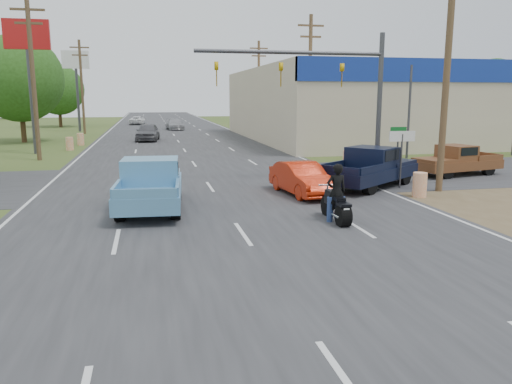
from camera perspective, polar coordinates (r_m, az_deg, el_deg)
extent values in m
cube|color=#2D2D30|center=(46.18, -8.88, 5.74)|extent=(15.00, 180.00, 0.02)
cube|color=#2D2D30|center=(24.40, -5.84, 1.39)|extent=(120.00, 10.00, 0.02)
cube|color=#B7A88C|center=(57.51, 25.22, 9.11)|extent=(50.00, 28.00, 6.60)
cylinder|color=#4C3823|center=(22.49, 20.98, 12.71)|extent=(0.28, 0.28, 10.00)
cylinder|color=#4C3823|center=(38.88, 6.17, 12.24)|extent=(0.28, 0.28, 10.00)
cube|color=#4C3823|center=(39.22, 6.30, 18.39)|extent=(2.00, 0.14, 0.14)
cube|color=#4C3823|center=(39.12, 6.27, 17.23)|extent=(1.60, 0.14, 0.14)
cylinder|color=#4C3823|center=(56.26, 0.32, 11.84)|extent=(0.28, 0.28, 10.00)
cube|color=#4C3823|center=(56.50, 0.33, 16.10)|extent=(2.00, 0.14, 0.14)
cube|color=#4C3823|center=(56.43, 0.33, 15.29)|extent=(1.60, 0.14, 0.14)
cylinder|color=#4C3823|center=(34.65, -24.11, 11.57)|extent=(0.28, 0.28, 10.00)
cube|color=#4C3823|center=(35.03, -24.67, 18.44)|extent=(2.00, 0.14, 0.14)
cube|color=#4C3823|center=(34.92, -24.56, 17.14)|extent=(1.60, 0.14, 0.14)
cylinder|color=#4C3823|center=(58.36, -19.28, 11.21)|extent=(0.28, 0.28, 10.00)
cube|color=#4C3823|center=(58.58, -19.54, 15.31)|extent=(2.00, 0.14, 0.14)
cube|color=#4C3823|center=(58.52, -19.49, 14.54)|extent=(1.60, 0.14, 0.14)
cylinder|color=#422D19|center=(49.22, -25.09, 7.05)|extent=(0.44, 0.44, 3.24)
sphere|color=#224614|center=(49.19, -25.46, 11.64)|extent=(7.56, 7.56, 7.56)
cylinder|color=#422D19|center=(72.91, -21.47, 8.06)|extent=(0.44, 0.44, 2.88)
sphere|color=#224614|center=(72.88, -21.67, 10.82)|extent=(6.72, 6.72, 6.72)
cylinder|color=#422D19|center=(95.33, 25.37, 8.46)|extent=(0.44, 0.44, 3.60)
sphere|color=#224614|center=(95.33, 25.58, 11.10)|extent=(8.40, 8.40, 8.40)
cylinder|color=#422D19|center=(106.09, 5.88, 9.52)|extent=(0.44, 0.44, 3.42)
sphere|color=#224614|center=(106.09, 5.92, 11.77)|extent=(7.98, 7.98, 7.98)
cylinder|color=orange|center=(21.12, 18.20, 0.78)|extent=(0.56, 0.56, 1.00)
cylinder|color=orange|center=(28.84, 10.42, 3.70)|extent=(0.56, 0.56, 1.00)
cylinder|color=orange|center=(40.52, -20.52, 5.19)|extent=(0.56, 0.56, 1.00)
cylinder|color=orange|center=(44.43, -19.41, 5.70)|extent=(0.56, 0.56, 1.00)
cylinder|color=#3F3F44|center=(38.76, -24.31, 10.64)|extent=(0.30, 0.30, 9.00)
cube|color=#B21414|center=(38.98, -24.75, 16.06)|extent=(3.00, 0.35, 2.00)
cylinder|color=#3F3F44|center=(62.44, -19.73, 10.66)|extent=(0.30, 0.30, 9.00)
cube|color=white|center=(62.58, -19.95, 14.04)|extent=(3.00, 0.35, 2.00)
cylinder|color=#3F3F44|center=(22.84, 16.23, 3.39)|extent=(0.08, 0.08, 2.40)
cube|color=white|center=(22.73, 16.38, 6.14)|extent=(1.20, 0.05, 0.45)
cylinder|color=#3F3F44|center=(24.44, 15.82, 3.87)|extent=(0.08, 0.08, 2.40)
cube|color=#0C591E|center=(24.32, 15.98, 6.91)|extent=(0.80, 0.04, 0.22)
cylinder|color=#3F3F44|center=(25.48, 13.90, 9.42)|extent=(0.24, 0.24, 7.00)
cylinder|color=#3F3F44|center=(23.95, 4.07, 15.62)|extent=(9.00, 0.18, 0.18)
imported|color=gold|center=(24.73, 9.81, 14.29)|extent=(0.18, 0.40, 1.10)
imported|color=gold|center=(23.79, 2.86, 14.58)|extent=(0.18, 0.40, 1.10)
imported|color=gold|center=(23.20, -4.56, 14.65)|extent=(0.18, 0.40, 1.10)
imported|color=#B82108|center=(20.59, 5.28, 1.50)|extent=(1.93, 4.19, 1.33)
cylinder|color=black|center=(15.73, 9.95, -2.72)|extent=(0.34, 0.69, 0.69)
cylinder|color=black|center=(17.10, 8.00, -1.57)|extent=(0.13, 0.69, 0.69)
cube|color=black|center=(16.37, 8.93, -1.07)|extent=(0.25, 1.25, 0.31)
cube|color=black|center=(16.57, 8.62, -0.19)|extent=(0.28, 0.58, 0.23)
cube|color=black|center=(16.05, 9.36, -0.71)|extent=(0.32, 0.58, 0.10)
cylinder|color=white|center=(16.81, 8.26, 0.81)|extent=(0.68, 0.06, 0.05)
cube|color=white|center=(15.48, 10.31, -2.08)|extent=(0.19, 0.02, 0.12)
imported|color=black|center=(16.18, 9.16, -0.29)|extent=(0.66, 0.44, 1.80)
cylinder|color=black|center=(19.97, -14.13, 0.22)|extent=(0.38, 0.87, 0.85)
cylinder|color=black|center=(19.85, -9.01, 0.36)|extent=(0.38, 0.87, 0.85)
cylinder|color=black|center=(16.74, -15.29, -1.84)|extent=(0.38, 0.87, 0.85)
cylinder|color=black|center=(16.61, -9.18, -1.69)|extent=(0.38, 0.87, 0.85)
cube|color=#5791BB|center=(18.22, -11.91, 0.07)|extent=(2.51, 5.65, 0.55)
cube|color=#5791BB|center=(19.79, -11.64, 1.95)|extent=(2.16, 2.23, 0.19)
cube|color=#5791BB|center=(18.22, -11.98, 2.37)|extent=(2.06, 1.79, 0.90)
cube|color=black|center=(18.19, -12.00, 2.86)|extent=(2.08, 1.46, 0.48)
cube|color=#5791BB|center=(15.50, -12.61, -0.23)|extent=(1.95, 0.22, 0.32)
cylinder|color=black|center=(24.68, 12.91, 2.23)|extent=(0.85, 0.75, 0.83)
cylinder|color=black|center=(23.91, 16.59, 1.78)|extent=(0.85, 0.75, 0.83)
cylinder|color=black|center=(21.91, 8.84, 1.32)|extent=(0.85, 0.75, 0.83)
cylinder|color=black|center=(21.04, 12.86, 0.78)|extent=(0.85, 0.75, 0.83)
cube|color=black|center=(22.82, 12.91, 2.13)|extent=(5.59, 4.90, 0.54)
cube|color=black|center=(24.21, 14.78, 3.35)|extent=(2.83, 2.82, 0.19)
cube|color=black|center=(22.82, 13.12, 3.92)|extent=(2.45, 2.51, 0.89)
cube|color=black|center=(22.81, 13.13, 4.31)|extent=(2.21, 2.35, 0.47)
cube|color=black|center=(20.49, 9.41, 2.47)|extent=(1.21, 1.59, 0.31)
cylinder|color=black|center=(26.25, 21.00, 2.16)|extent=(0.76, 0.42, 0.72)
cylinder|color=black|center=(27.33, 18.75, 2.62)|extent=(0.76, 0.42, 0.72)
cylinder|color=black|center=(28.32, 25.03, 2.45)|extent=(0.76, 0.42, 0.72)
cylinder|color=black|center=(29.32, 22.79, 2.87)|extent=(0.76, 0.42, 0.72)
cube|color=brown|center=(27.76, 21.97, 2.94)|extent=(4.98, 2.77, 0.47)
cube|color=brown|center=(26.72, 19.92, 3.45)|extent=(2.11, 2.06, 0.16)
cube|color=brown|center=(27.62, 21.93, 4.20)|extent=(1.73, 1.92, 0.77)
cube|color=black|center=(27.61, 21.95, 4.48)|extent=(1.46, 1.90, 0.41)
cube|color=brown|center=(29.42, 25.14, 3.82)|extent=(0.42, 1.64, 0.27)
imported|color=#58585D|center=(47.15, -12.27, 6.70)|extent=(2.41, 4.93, 1.62)
imported|color=#9D9DA1|center=(62.90, -9.27, 7.64)|extent=(2.29, 4.75, 1.33)
imported|color=white|center=(75.89, -13.42, 7.95)|extent=(2.45, 4.46, 1.18)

